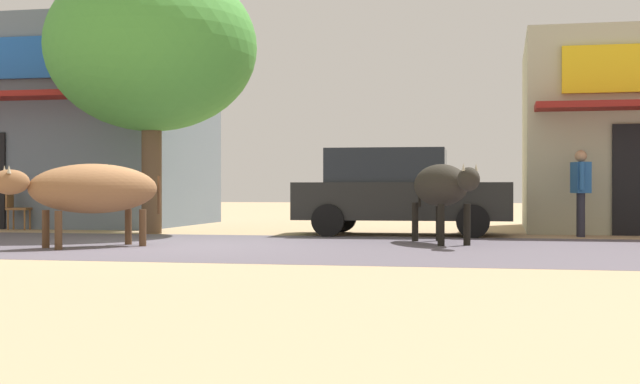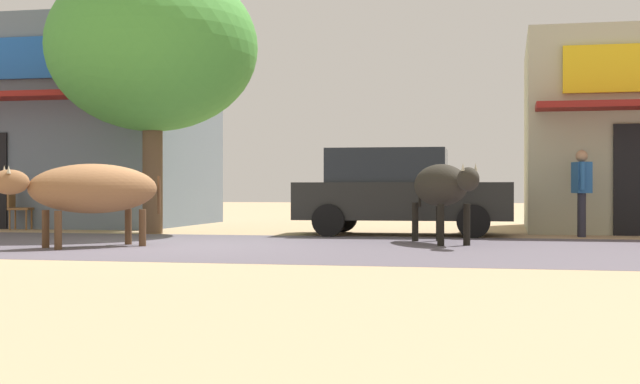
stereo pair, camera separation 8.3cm
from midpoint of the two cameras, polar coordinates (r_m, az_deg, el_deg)
The scene contains 9 objects.
ground at distance 14.13m, azimuth -9.96°, elevation -3.38°, with size 80.00×80.00×0.00m, color tan.
asphalt_road at distance 14.13m, azimuth -9.96°, elevation -3.37°, with size 72.00×6.08×0.00m, color #57505A.
storefront_left_cafe at distance 23.12m, azimuth -18.49°, elevation 3.94°, with size 8.47×5.85×4.75m.
roadside_tree at distance 17.94m, azimuth -10.90°, elevation 9.08°, with size 4.14×4.14×5.32m.
parked_hatchback_car at distance 17.00m, azimuth 4.90°, elevation 0.08°, with size 4.10×2.04×1.64m.
cow_near_brown at distance 13.83m, azimuth -14.65°, elevation 0.18°, with size 2.07×2.27×1.26m.
cow_far_dark at distance 14.39m, azimuth 7.66°, elevation 0.37°, with size 1.41×2.40×1.28m.
pedestrian_by_shop at distance 16.93m, azimuth 16.27°, elevation 0.36°, with size 0.36×0.61×1.59m.
cafe_chair_by_doorway at distance 20.05m, azimuth -19.09°, elevation -0.84°, with size 0.52×0.52×0.92m.
Camera 1 is at (5.17, -13.11, 0.90)m, focal length 49.84 mm.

